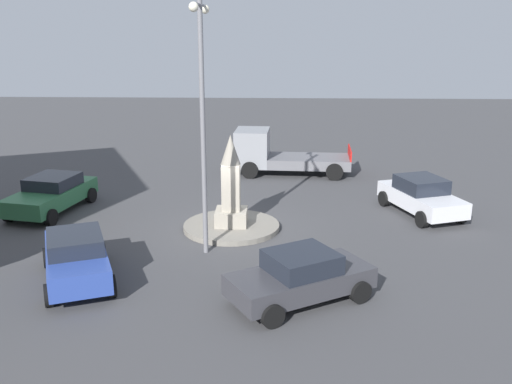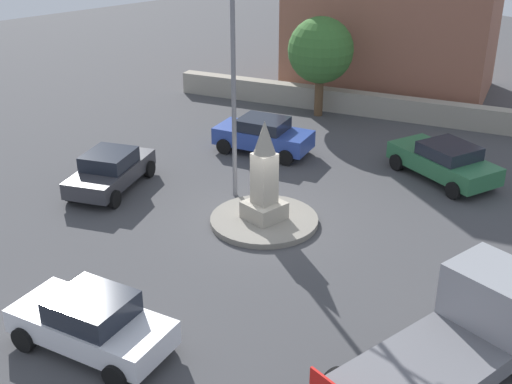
# 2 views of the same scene
# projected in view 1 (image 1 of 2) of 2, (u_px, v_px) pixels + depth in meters

# --- Properties ---
(ground_plane) EXTENTS (80.00, 80.00, 0.00)m
(ground_plane) POSITION_uv_depth(u_px,v_px,m) (232.00, 229.00, 21.45)
(ground_plane) COLOR #424244
(traffic_island) EXTENTS (3.59, 3.59, 0.19)m
(traffic_island) POSITION_uv_depth(u_px,v_px,m) (231.00, 227.00, 21.42)
(traffic_island) COLOR gray
(traffic_island) RESTS_ON ground
(monument) EXTENTS (1.16, 1.16, 3.38)m
(monument) POSITION_uv_depth(u_px,v_px,m) (231.00, 188.00, 21.00)
(monument) COLOR #9E9687
(monument) RESTS_ON traffic_island
(streetlamp) EXTENTS (2.89, 0.28, 8.45)m
(streetlamp) POSITION_uv_depth(u_px,v_px,m) (202.00, 103.00, 17.86)
(streetlamp) COLOR slate
(streetlamp) RESTS_ON ground
(car_dark_grey_waiting) EXTENTS (3.52, 4.30, 1.44)m
(car_dark_grey_waiting) POSITION_uv_depth(u_px,v_px,m) (301.00, 277.00, 15.64)
(car_dark_grey_waiting) COLOR #38383D
(car_dark_grey_waiting) RESTS_ON ground
(car_white_parked_left) EXTENTS (4.36, 2.99, 1.51)m
(car_white_parked_left) POSITION_uv_depth(u_px,v_px,m) (421.00, 196.00, 22.96)
(car_white_parked_left) COLOR silver
(car_white_parked_left) RESTS_ON ground
(car_green_passing) EXTENTS (4.59, 2.75, 1.45)m
(car_green_passing) POSITION_uv_depth(u_px,v_px,m) (52.00, 193.00, 23.30)
(car_green_passing) COLOR #2D6B42
(car_green_passing) RESTS_ON ground
(car_blue_near_island) EXTENTS (4.32, 3.05, 1.49)m
(car_blue_near_island) POSITION_uv_depth(u_px,v_px,m) (76.00, 257.00, 16.89)
(car_blue_near_island) COLOR #2D479E
(car_blue_near_island) RESTS_ON ground
(truck_grey_approaching) EXTENTS (2.71, 5.91, 2.25)m
(truck_grey_approaching) POSITION_uv_depth(u_px,v_px,m) (276.00, 154.00, 29.19)
(truck_grey_approaching) COLOR gray
(truck_grey_approaching) RESTS_ON ground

